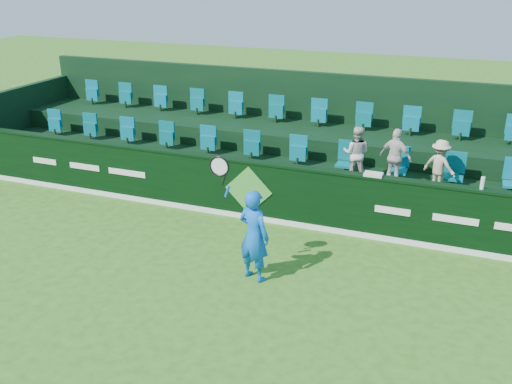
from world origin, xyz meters
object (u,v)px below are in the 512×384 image
at_px(tennis_player, 254,235).
at_px(spectator_middle, 396,157).
at_px(spectator_left, 356,153).
at_px(spectator_right, 440,165).
at_px(drinks_bottle, 482,183).
at_px(towel, 373,174).

xyz_separation_m(tennis_player, spectator_middle, (1.89, 3.56, 0.56)).
bearing_deg(spectator_left, tennis_player, 72.79).
relative_size(spectator_left, spectator_middle, 0.98).
xyz_separation_m(tennis_player, spectator_left, (1.04, 3.56, 0.54)).
xyz_separation_m(spectator_right, drinks_bottle, (0.85, -1.12, 0.12)).
bearing_deg(spectator_middle, towel, 96.70).
height_order(spectator_right, towel, spectator_right).
distance_m(spectator_right, towel, 1.63).
height_order(spectator_middle, spectator_right, spectator_middle).
bearing_deg(drinks_bottle, spectator_middle, 147.60).
xyz_separation_m(spectator_left, spectator_right, (1.77, 0.00, -0.06)).
bearing_deg(spectator_middle, spectator_right, -159.82).
bearing_deg(spectator_right, tennis_player, 75.91).
bearing_deg(towel, drinks_bottle, 0.00).
distance_m(tennis_player, spectator_left, 3.75).
height_order(spectator_right, drinks_bottle, spectator_right).
distance_m(spectator_left, towel, 1.26).
xyz_separation_m(tennis_player, towel, (1.62, 2.44, 0.51)).
xyz_separation_m(tennis_player, spectator_right, (2.81, 3.56, 0.48)).
distance_m(spectator_right, drinks_bottle, 1.41).
bearing_deg(towel, spectator_left, 117.58).
height_order(spectator_left, drinks_bottle, spectator_left).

